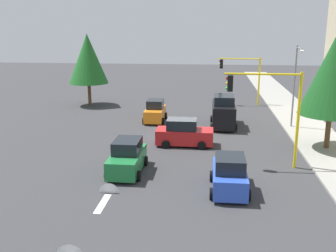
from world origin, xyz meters
The scene contains 13 objects.
ground_plane centered at (0.00, 0.00, 0.00)m, with size 120.00×120.00×0.00m, color #353538.
sidewalk_kerb centered at (-5.00, 10.50, 0.07)m, with size 80.00×4.00×0.15m, color gray.
lane_arrow_near centered at (11.51, -3.00, 0.01)m, with size 2.40×1.10×1.10m.
traffic_signal_near_left centered at (6.00, 5.74, 4.18)m, with size 0.36×4.59×5.93m.
traffic_signal_far_left centered at (-14.00, 5.62, 3.71)m, with size 0.36×4.59×5.20m.
street_lamp_curbside centered at (-3.61, 9.20, 4.35)m, with size 2.15×0.28×7.00m.
tree_roadside_near centered at (2.00, 10.50, 5.34)m, with size 4.44×4.44×8.12m.
tree_opposite_side centered at (-12.00, -11.00, 5.08)m, with size 4.23×4.23×7.74m.
delivery_van_black centered at (-3.99, 3.39, 1.28)m, with size 4.80×2.22×2.77m.
car_orange centered at (-5.25, -2.78, 0.89)m, with size 3.66×1.93×1.98m.
car_red centered at (2.00, 0.35, 0.90)m, with size 2.11×4.15×1.98m.
car_green centered at (7.81, -2.68, 0.90)m, with size 4.12×2.05×1.98m.
car_blue centered at (10.00, 3.30, 0.90)m, with size 3.92×2.06×1.98m.
Camera 1 is at (29.94, 2.13, 8.61)m, focal length 42.36 mm.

